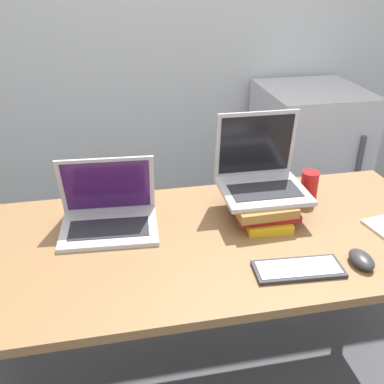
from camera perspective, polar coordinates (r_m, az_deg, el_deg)
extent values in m
cube|color=silver|center=(2.69, -4.76, 22.82)|extent=(8.00, 0.05, 2.70)
cube|color=brown|center=(1.55, 2.74, -6.16)|extent=(1.66, 0.77, 0.03)
cylinder|color=gray|center=(2.04, -21.92, -11.65)|extent=(0.05, 0.05, 0.70)
cylinder|color=gray|center=(2.27, 19.82, -6.84)|extent=(0.05, 0.05, 0.70)
cube|color=#B2B2B7|center=(1.59, -10.45, -4.55)|extent=(0.35, 0.27, 0.02)
cube|color=#232328|center=(1.58, -10.50, -4.55)|extent=(0.28, 0.14, 0.00)
cube|color=#B2B2B7|center=(1.61, -10.73, 0.87)|extent=(0.34, 0.10, 0.24)
cube|color=#381451|center=(1.60, -10.73, 0.75)|extent=(0.30, 0.08, 0.21)
cube|color=gold|center=(1.66, 8.86, -2.64)|extent=(0.17, 0.28, 0.03)
cube|color=maroon|center=(1.65, 8.88, -1.84)|extent=(0.22, 0.23, 0.02)
cube|color=olive|center=(1.63, 8.32, -0.94)|extent=(0.22, 0.28, 0.03)
cube|color=#B2B2B7|center=(1.64, 9.02, 0.15)|extent=(0.31, 0.26, 0.02)
cube|color=#232328|center=(1.63, 9.22, 0.19)|extent=(0.25, 0.14, 0.00)
cube|color=#B2B2B7|center=(1.69, 8.09, 6.05)|extent=(0.30, 0.04, 0.26)
cube|color=black|center=(1.68, 8.14, 5.98)|extent=(0.27, 0.03, 0.23)
cube|color=#28282D|center=(1.42, 13.34, -9.52)|extent=(0.28, 0.13, 0.01)
cube|color=silver|center=(1.41, 13.37, -9.29)|extent=(0.25, 0.10, 0.00)
ellipsoid|color=#2D2D2D|center=(1.49, 20.72, -8.00)|extent=(0.07, 0.11, 0.04)
cylinder|color=red|center=(1.79, 14.65, 0.68)|extent=(0.07, 0.07, 0.12)
cube|color=silver|center=(2.81, 14.15, 3.49)|extent=(0.56, 0.57, 0.92)
cube|color=#4C4C51|center=(2.64, 20.21, 2.00)|extent=(0.02, 0.02, 0.46)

